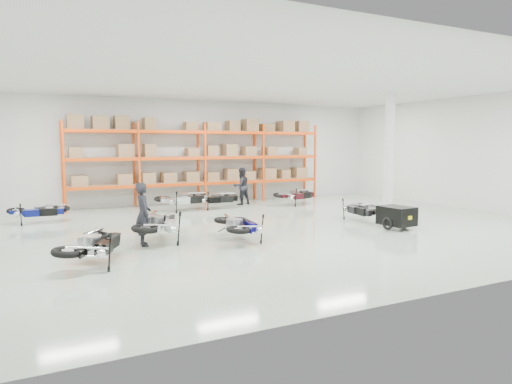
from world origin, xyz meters
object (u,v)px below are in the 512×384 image
moto_blue_centre (239,221)px  moto_black_far_left (94,239)px  moto_touring_right (363,206)px  moto_back_c (216,195)px  moto_back_d (296,192)px  trailer (397,216)px  person_back (241,186)px  moto_back_b (184,196)px  moto_back_a (38,208)px  person_left (143,214)px  moto_silver_left (159,219)px

moto_blue_centre → moto_black_far_left: moto_black_far_left is taller
moto_touring_right → moto_black_far_left: bearing=-158.1°
moto_black_far_left → moto_back_c: size_ratio=1.07×
moto_back_d → trailer: bearing=165.0°
trailer → person_back: size_ratio=1.05×
moto_blue_centre → trailer: bearing=-177.0°
trailer → person_back: 7.52m
moto_back_c → moto_back_d: (3.52, -0.40, 0.01)m
moto_blue_centre → moto_back_b: moto_back_b is taller
moto_blue_centre → moto_back_c: size_ratio=1.03×
trailer → moto_back_a: (-9.82, 6.07, 0.10)m
moto_touring_right → moto_back_c: 6.03m
moto_back_d → moto_blue_centre: bearing=124.1°
person_left → trailer: bearing=-96.5°
moto_back_a → moto_blue_centre: bearing=-133.3°
moto_touring_right → moto_silver_left: bearing=-168.8°
moto_back_c → moto_back_d: 3.55m
moto_silver_left → moto_touring_right: moto_silver_left is taller
moto_touring_right → moto_blue_centre: bearing=-158.4°
moto_silver_left → moto_back_b: 5.74m
moto_touring_right → moto_back_b: bearing=142.3°
moto_touring_right → moto_back_d: size_ratio=0.96×
moto_black_far_left → moto_touring_right: moto_black_far_left is taller
moto_back_d → moto_back_b: bearing=71.6°
person_back → moto_back_b: bearing=3.8°
moto_silver_left → moto_touring_right: (6.99, 0.17, -0.10)m
moto_silver_left → trailer: moto_silver_left is taller
moto_blue_centre → moto_black_far_left: size_ratio=0.96×
moto_silver_left → moto_touring_right: 6.99m
person_left → moto_back_a: bearing=28.1°
moto_back_b → person_back: size_ratio=1.21×
moto_blue_centre → person_left: bearing=-5.2°
moto_black_far_left → person_left: bearing=-106.0°
moto_silver_left → person_back: person_back is taller
moto_silver_left → moto_black_far_left: 2.53m
moto_touring_right → trailer: size_ratio=1.02×
moto_silver_left → moto_back_a: size_ratio=1.22×
moto_silver_left → moto_back_c: 6.36m
moto_black_far_left → person_back: person_back is taller
moto_back_a → person_back: bearing=-75.5°
trailer → person_back: bearing=98.6°
moto_back_a → moto_back_d: size_ratio=0.94×
moto_silver_left → moto_back_b: moto_silver_left is taller
moto_back_b → moto_back_d: 4.86m
person_left → moto_back_b: bearing=-24.6°
moto_back_b → moto_back_d: size_ratio=1.09×
moto_silver_left → person_back: (5.07, 5.83, 0.18)m
moto_blue_centre → moto_touring_right: size_ratio=1.05×
moto_silver_left → moto_back_a: 5.44m
person_left → moto_back_c: bearing=-34.7°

